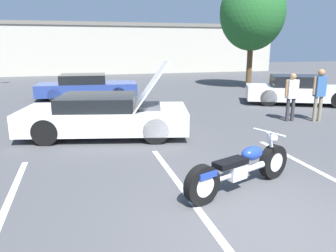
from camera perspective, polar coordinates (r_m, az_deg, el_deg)
name	(u,v)px	position (r m, az deg, el deg)	size (l,w,h in m)	color
ground_plane	(273,234)	(4.95, 17.82, -17.41)	(80.00, 80.00, 0.00)	#474749
parking_stripe_middle	(193,202)	(5.54, 4.35, -13.11)	(0.12, 5.54, 0.01)	white
far_building	(103,47)	(31.21, -11.25, 13.36)	(32.00, 4.20, 4.40)	#B2AD9E
tree_background	(252,13)	(20.22, 14.48, 18.53)	(3.68, 3.68, 6.41)	brown
motorcycle	(241,169)	(5.96, 12.52, -7.25)	(2.40, 1.11, 0.97)	black
show_car_hood_open	(106,115)	(9.40, -10.78, 1.86)	(4.89, 2.91, 2.11)	white
parked_car_right_row	(299,90)	(15.40, 21.80, 5.77)	(4.81, 3.47, 1.23)	silver
parked_car_mid_row	(87,87)	(16.38, -13.98, 6.64)	(4.77, 2.22, 1.15)	navy
spectator_near_motorcycle	(292,93)	(11.73, 20.74, 5.37)	(0.52, 0.21, 1.61)	#333338
spectator_by_show_car	(320,91)	(12.03, 24.89, 5.63)	(0.52, 0.23, 1.75)	gray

